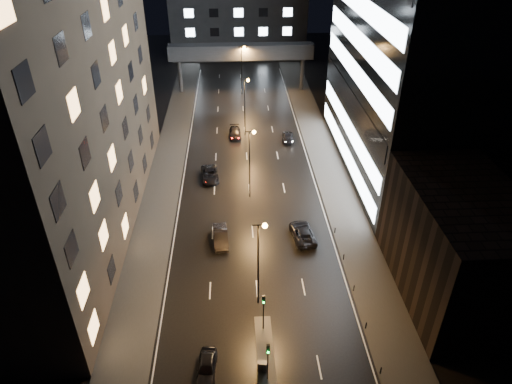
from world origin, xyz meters
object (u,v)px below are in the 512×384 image
car_away_b (221,237)px  car_away_c (210,174)px  car_away_d (235,133)px  car_toward_a (303,233)px  utility_cabinet (262,366)px  car_toward_b (288,136)px  car_away_a (207,367)px

car_away_b → car_away_c: 15.11m
car_away_c → car_away_d: size_ratio=1.10×
car_away_b → car_toward_a: size_ratio=0.89×
utility_cabinet → car_toward_b: bearing=90.4°
car_toward_b → car_away_b: bearing=74.5°
car_away_a → car_away_c: 33.14m
car_away_a → car_toward_a: 21.39m
car_away_a → car_away_b: size_ratio=0.83×
car_away_d → car_toward_a: car_toward_a is taller
car_toward_a → car_toward_b: size_ratio=1.19×
car_away_d → utility_cabinet: bearing=-89.7°
car_away_c → car_toward_b: car_away_c is taller
car_away_d → car_toward_b: 9.21m
car_away_b → car_away_d: size_ratio=1.01×
car_away_a → car_away_c: (-0.78, 33.13, 0.05)m
car_away_b → car_away_c: size_ratio=0.92×
car_toward_a → utility_cabinet: 19.54m
car_away_b → car_away_d: 29.26m
car_away_d → car_toward_b: (9.03, -1.82, -0.03)m
car_away_c → utility_cabinet: (5.62, -33.33, -0.04)m
car_toward_a → car_toward_b: (1.21, 27.13, -0.09)m
car_away_a → utility_cabinet: bearing=1.6°
car_away_b → car_toward_b: car_away_b is taller
car_away_b → car_away_c: bearing=92.3°
car_away_a → car_toward_b: (12.20, 45.48, -0.03)m
car_away_d → utility_cabinet: 47.53m
car_away_a → car_toward_a: (10.99, 18.35, 0.07)m
car_away_c → car_away_a: bearing=-94.3°
car_away_a → utility_cabinet: car_away_a is taller
car_toward_b → car_away_a: bearing=81.8°
car_toward_a → utility_cabinet: (-6.15, -18.55, -0.06)m
car_toward_a → car_toward_b: 27.16m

